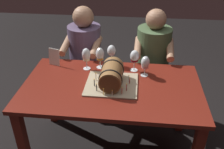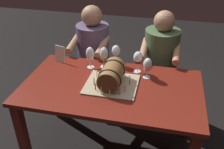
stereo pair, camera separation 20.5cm
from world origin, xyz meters
name	(u,v)px [view 2 (the right image)]	position (x,y,z in m)	size (l,w,h in m)	color
ground_plane	(111,149)	(0.00, 0.00, 0.00)	(8.00, 8.00, 0.00)	black
dining_table	(111,96)	(0.00, 0.00, 0.63)	(1.47, 0.83, 0.73)	maroon
barrel_cake	(112,76)	(0.00, 0.01, 0.82)	(0.42, 0.38, 0.19)	tan
wine_glass_white	(90,54)	(-0.25, 0.26, 0.87)	(0.07, 0.07, 0.20)	white
wine_glass_empty	(116,51)	(-0.04, 0.36, 0.87)	(0.08, 0.08, 0.20)	white
wine_glass_red	(138,58)	(0.17, 0.27, 0.87)	(0.08, 0.08, 0.20)	white
wine_glass_amber	(104,54)	(-0.14, 0.29, 0.87)	(0.07, 0.07, 0.20)	white
wine_glass_rose	(148,65)	(0.27, 0.19, 0.86)	(0.07, 0.07, 0.19)	white
menu_card	(60,54)	(-0.57, 0.30, 0.81)	(0.11, 0.01, 0.16)	silver
person_seated_left	(94,62)	(-0.36, 0.69, 0.55)	(0.40, 0.48, 1.18)	#372D40
person_seated_right	(159,69)	(0.36, 0.69, 0.55)	(0.39, 0.47, 1.18)	#2A3A24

